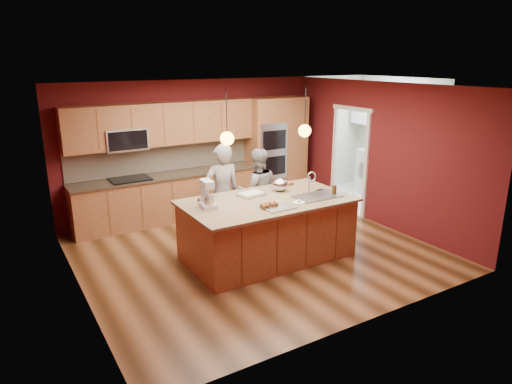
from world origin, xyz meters
TOP-DOWN VIEW (x-y plane):
  - floor at (0.00, 0.00)m, footprint 5.50×5.50m
  - ceiling at (0.00, 0.00)m, footprint 5.50×5.50m
  - wall_back at (0.00, 2.50)m, footprint 5.50×0.00m
  - wall_front at (0.00, -2.50)m, footprint 5.50×0.00m
  - wall_left at (-2.75, 0.00)m, footprint 0.00×5.00m
  - wall_right at (2.75, 0.00)m, footprint 0.00×5.00m
  - cabinet_run at (-0.68, 2.25)m, footprint 3.74×0.64m
  - oven_column at (1.85, 2.19)m, footprint 1.30×0.62m
  - doorway_trim at (2.73, 0.80)m, footprint 0.08×1.11m
  - laundry_room at (4.35, 1.20)m, footprint 2.60×2.70m
  - pendant_left at (-0.63, -0.28)m, footprint 0.20×0.20m
  - pendant_right at (0.74, -0.28)m, footprint 0.20×0.20m
  - island at (0.07, -0.28)m, footprint 2.65×1.48m
  - person_left at (-0.23, 0.71)m, footprint 0.67×0.47m
  - person_right at (0.47, 0.71)m, footprint 0.89×0.77m
  - stand_mixer at (-0.91, -0.14)m, footprint 0.25×0.32m
  - sheet_cake at (-0.05, 0.04)m, footprint 0.46×0.37m
  - cooling_rack at (-0.02, -0.71)m, footprint 0.46×0.34m
  - mixing_bowl at (0.50, 0.02)m, footprint 0.27×0.27m
  - plate at (0.37, -0.68)m, footprint 0.19×0.19m
  - tumbler at (1.15, -0.58)m, footprint 0.08×0.08m
  - phone at (1.10, -0.29)m, footprint 0.15×0.10m
  - cupcakes_left at (-0.82, 0.12)m, footprint 0.22×0.22m
  - cupcakes_rack at (-0.14, -0.64)m, footprint 0.30×0.15m
  - cupcakes_right at (0.84, 0.24)m, footprint 0.14×0.14m
  - washer at (4.21, 0.90)m, footprint 0.69×0.71m
  - dryer at (4.20, 1.52)m, footprint 0.70×0.72m

SIDE VIEW (x-z plane):
  - floor at x=0.00m, z-range 0.00..0.00m
  - island at x=0.07m, z-range -0.18..1.17m
  - washer at x=4.21m, z-range 0.00..1.01m
  - dryer at x=4.20m, z-range 0.00..1.04m
  - person_right at x=0.47m, z-range 0.00..1.58m
  - person_left at x=-0.23m, z-range 0.00..1.72m
  - phone at x=1.10m, z-range 0.97..0.98m
  - plate at x=0.37m, z-range 0.97..0.99m
  - cabinet_run at x=-0.68m, z-range -0.17..2.13m
  - cooling_rack at x=-0.02m, z-range 0.98..0.99m
  - sheet_cake at x=-0.05m, z-range 0.97..1.02m
  - cupcakes_right at x=0.84m, z-range 0.97..1.04m
  - cupcakes_left at x=-0.82m, z-range 0.97..1.04m
  - cupcakes_rack at x=-0.14m, z-range 0.99..1.06m
  - tumbler at x=1.15m, z-range 0.97..1.12m
  - doorway_trim at x=2.73m, z-range -0.05..2.15m
  - mixing_bowl at x=0.50m, z-range 0.97..1.20m
  - oven_column at x=1.85m, z-range 0.00..2.30m
  - stand_mixer at x=-0.91m, z-range 0.94..1.36m
  - wall_back at x=0.00m, z-range -1.40..4.10m
  - wall_front at x=0.00m, z-range -1.40..4.10m
  - wall_left at x=-2.75m, z-range -1.15..3.85m
  - wall_right at x=2.75m, z-range -1.15..3.85m
  - laundry_room at x=4.35m, z-range 0.60..3.30m
  - pendant_left at x=-0.63m, z-range 1.60..2.40m
  - pendant_right at x=0.74m, z-range 1.60..2.40m
  - ceiling at x=0.00m, z-range 2.70..2.70m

